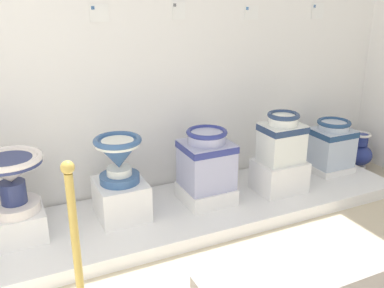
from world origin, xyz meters
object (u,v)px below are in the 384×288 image
Objects in this scene: antique_toilet_tall_cobalt at (332,142)px; decorative_vase_corner at (359,153)px; antique_toilet_leftmost at (118,155)px; antique_toilet_central_ornate at (282,137)px; antique_toilet_pale_glazed at (207,158)px; info_placard_second at (99,13)px; plinth_block_pale_glazed at (206,193)px; plinth_block_tall_cobalt at (329,167)px; info_placard_third at (179,10)px; plinth_block_slender_white at (18,224)px; info_placard_fifth at (318,11)px; plinth_block_central_ornate at (279,176)px; antique_toilet_slender_white at (10,174)px; plinth_block_leftmost at (121,199)px; stanchion_post_near_left at (80,287)px; info_placard_fourth at (251,12)px.

antique_toilet_tall_cobalt is 0.53m from decorative_vase_corner.
antique_toilet_leftmost is 0.83× the size of antique_toilet_central_ornate.
antique_toilet_leftmost is 0.73× the size of antique_toilet_pale_glazed.
antique_toilet_central_ornate is at bearing -21.88° from info_placard_second.
plinth_block_pale_glazed is 1.08× the size of plinth_block_tall_cobalt.
antique_toilet_pale_glazed is at bearing -85.47° from info_placard_third.
plinth_block_slender_white reaches higher than plinth_block_pale_glazed.
info_placard_fifth is at bearing 87.34° from plinth_block_tall_cobalt.
antique_toilet_leftmost is 1.20m from info_placard_third.
antique_toilet_leftmost is 0.96× the size of plinth_block_tall_cobalt.
plinth_block_central_ornate is 1.54m from info_placard_third.
antique_toilet_pale_glazed is at bearing -2.27° from antique_toilet_slender_white.
plinth_block_slender_white is 3.01m from info_placard_fifth.
antique_toilet_pale_glazed is at bearing -33.47° from info_placard_second.
antique_toilet_central_ornate is 0.71m from antique_toilet_tall_cobalt.
plinth_block_central_ornate is (0.63, -0.09, 0.07)m from plinth_block_pale_glazed.
antique_toilet_leftmost is at bearing 90.00° from plinth_block_leftmost.
stanchion_post_near_left is at bearing -159.27° from antique_toilet_tall_cobalt.
plinth_block_pale_glazed is at bearing 172.27° from antique_toilet_central_ornate.
decorative_vase_corner reaches higher than plinth_block_slender_white.
info_placard_fourth reaches higher than antique_toilet_slender_white.
antique_toilet_pale_glazed reaches higher than plinth_block_leftmost.
info_placard_fourth is at bearing 34.59° from antique_toilet_pale_glazed.
antique_toilet_tall_cobalt is at bearing 11.71° from antique_toilet_central_ornate.
plinth_block_tall_cobalt is 0.37× the size of stanchion_post_near_left.
plinth_block_central_ornate reaches higher than plinth_block_slender_white.
plinth_block_pale_glazed is 0.40× the size of stanchion_post_near_left.
antique_toilet_central_ornate is (0.63, -0.09, 0.10)m from antique_toilet_pale_glazed.
info_placard_third reaches higher than antique_toilet_pale_glazed.
info_placard_second reaches higher than antique_toilet_central_ornate.
stanchion_post_near_left reaches higher than decorative_vase_corner.
plinth_block_pale_glazed is 0.82× the size of antique_toilet_pale_glazed.
info_placard_fourth reaches higher than plinth_block_pale_glazed.
plinth_block_tall_cobalt is at bearing -10.88° from info_placard_second.
antique_toilet_slender_white is 3.21× the size of info_placard_third.
plinth_block_tall_cobalt is at bearing 0.17° from plinth_block_leftmost.
antique_toilet_central_ornate is at bearing -7.73° from antique_toilet_pale_glazed.
info_placard_third is at bearing -180.00° from info_placard_fifth.
plinth_block_central_ornate reaches higher than plinth_block_tall_cobalt.
antique_toilet_pale_glazed is at bearing -4.02° from antique_toilet_leftmost.
plinth_block_slender_white is 2.60× the size of info_placard_fourth.
plinth_block_pale_glazed is at bearing -145.41° from info_placard_fourth.
info_placard_third is 0.65m from info_placard_fourth.
plinth_block_central_ornate is (2.00, -0.14, 0.03)m from plinth_block_slender_white.
info_placard_third is at bearing 164.33° from plinth_block_tall_cobalt.
plinth_block_slender_white is 2.67m from plinth_block_tall_cobalt.
antique_toilet_pale_glazed reaches higher than plinth_block_tall_cobalt.
antique_toilet_tall_cobalt is at bearing 20.73° from stanchion_post_near_left.
info_placard_fifth is (2.69, 0.37, 0.93)m from antique_toilet_slender_white.
info_placard_second reaches higher than antique_toilet_slender_white.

